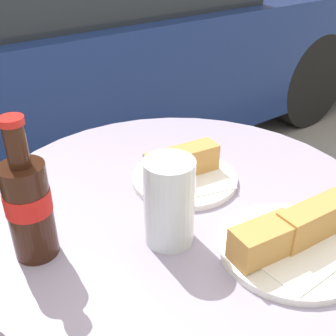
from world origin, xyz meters
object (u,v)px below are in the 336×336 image
cola_bottle_left (29,205)px  drinking_glass (169,205)px  bistro_table (179,277)px  lunch_plate_near (290,239)px  parked_car (63,37)px  lunch_plate_far (184,172)px

cola_bottle_left → drinking_glass: (0.18, -0.10, -0.02)m
bistro_table → cola_bottle_left: 0.39m
lunch_plate_near → parked_car: parked_car is taller
bistro_table → lunch_plate_far: bearing=45.9°
bistro_table → parked_car: bearing=71.9°
bistro_table → lunch_plate_far: 0.22m
parked_car → bistro_table: bearing=-108.1°
bistro_table → lunch_plate_far: (0.05, 0.05, 0.21)m
bistro_table → drinking_glass: (-0.08, -0.07, 0.26)m
cola_bottle_left → lunch_plate_far: cola_bottle_left is taller
bistro_table → parked_car: size_ratio=0.19×
lunch_plate_near → parked_car: (0.55, 2.05, -0.17)m
bistro_table → drinking_glass: drinking_glass is taller
lunch_plate_near → lunch_plate_far: size_ratio=1.08×
lunch_plate_far → lunch_plate_near: bearing=-89.5°
lunch_plate_far → parked_car: (0.55, 1.79, -0.16)m
lunch_plate_far → parked_car: parked_car is taller
cola_bottle_left → bistro_table: bearing=-5.1°
drinking_glass → lunch_plate_near: (0.13, -0.13, -0.04)m
cola_bottle_left → drinking_glass: size_ratio=1.57×
bistro_table → cola_bottle_left: cola_bottle_left is taller
bistro_table → parked_car: (0.60, 1.84, 0.05)m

